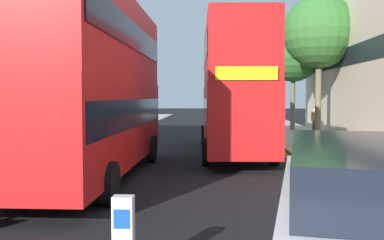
% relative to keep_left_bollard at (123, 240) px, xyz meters
% --- Properties ---
extents(sidewalk_right, '(4.00, 80.00, 0.14)m').
position_rel_keep_left_bollard_xyz_m(sidewalk_right, '(6.50, 13.09, -0.54)').
color(sidewalk_right, '#ADA89E').
rests_on(sidewalk_right, ground).
extents(sidewalk_left, '(4.00, 80.00, 0.14)m').
position_rel_keep_left_bollard_xyz_m(sidewalk_left, '(-6.50, 13.09, -0.54)').
color(sidewalk_left, '#ADA89E').
rests_on(sidewalk_left, ground).
extents(kerb_line_outer, '(0.10, 56.00, 0.01)m').
position_rel_keep_left_bollard_xyz_m(kerb_line_outer, '(4.40, 11.09, -0.60)').
color(kerb_line_outer, yellow).
rests_on(kerb_line_outer, ground).
extents(kerb_line_inner, '(0.10, 56.00, 0.01)m').
position_rel_keep_left_bollard_xyz_m(kerb_line_inner, '(4.24, 11.09, -0.60)').
color(kerb_line_inner, yellow).
rests_on(kerb_line_inner, ground).
extents(keep_left_bollard, '(0.36, 0.28, 1.11)m').
position_rel_keep_left_bollard_xyz_m(keep_left_bollard, '(0.00, 0.00, 0.00)').
color(keep_left_bollard, silver).
rests_on(keep_left_bollard, traffic_island).
extents(double_decker_bus_away, '(2.81, 10.81, 5.64)m').
position_rel_keep_left_bollard_xyz_m(double_decker_bus_away, '(-2.47, 7.56, 2.42)').
color(double_decker_bus_away, red).
rests_on(double_decker_bus_away, ground).
extents(double_decker_bus_oncoming, '(3.09, 10.89, 5.64)m').
position_rel_keep_left_bollard_xyz_m(double_decker_bus_oncoming, '(2.03, 13.70, 2.42)').
color(double_decker_bus_oncoming, red).
rests_on(double_decker_bus_oncoming, ground).
extents(pedestrian_far, '(0.34, 0.22, 1.62)m').
position_rel_keep_left_bollard_xyz_m(pedestrian_far, '(7.59, 22.51, 0.38)').
color(pedestrian_far, '#2D2D38').
rests_on(pedestrian_far, sidewalk_right).
extents(street_tree_near, '(4.21, 4.21, 8.27)m').
position_rel_keep_left_bollard_xyz_m(street_tree_near, '(7.24, 20.01, 5.67)').
color(street_tree_near, '#6B6047').
rests_on(street_tree_near, sidewalk_right).
extents(street_tree_mid, '(4.26, 4.26, 7.72)m').
position_rel_keep_left_bollard_xyz_m(street_tree_mid, '(6.81, 25.89, 5.10)').
color(street_tree_mid, '#6B6047').
rests_on(street_tree_mid, sidewalk_right).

